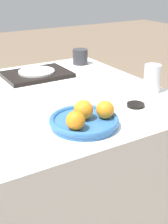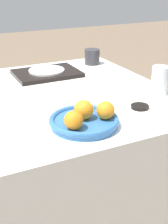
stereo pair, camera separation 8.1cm
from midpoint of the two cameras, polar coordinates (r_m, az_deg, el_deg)
name	(u,v)px [view 1 (the left image)]	position (r m, az deg, el deg)	size (l,w,h in m)	color
table	(18,182)	(1.46, -13.50, -12.32)	(1.30, 0.98, 0.76)	white
fruit_platter	(84,121)	(1.04, -2.21, -1.74)	(0.24, 0.24, 0.03)	#336BAD
orange_0	(83,110)	(1.03, -2.34, 0.37)	(0.07, 0.07, 0.07)	orange
orange_1	(76,121)	(0.96, -3.96, -1.62)	(0.06, 0.06, 0.06)	orange
orange_2	(105,109)	(1.04, 1.68, 0.42)	(0.06, 0.06, 0.06)	orange
water_glass	(152,79)	(1.35, 10.68, 6.01)	(0.07, 0.07, 0.12)	silver
serving_tray	(37,74)	(1.58, -10.10, 6.77)	(0.32, 0.23, 0.02)	black
side_plate	(37,71)	(1.58, -10.14, 7.29)	(0.18, 0.18, 0.01)	white
cup_1	(80,57)	(1.77, -2.02, 10.06)	(0.08, 0.08, 0.08)	#333338
napkin	(26,101)	(1.27, -12.39, 2.03)	(0.12, 0.14, 0.01)	silver
soy_dish	(136,105)	(1.21, 7.54, 1.26)	(0.07, 0.07, 0.01)	black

